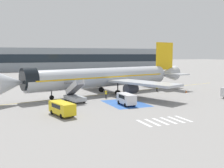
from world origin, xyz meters
name	(u,v)px	position (x,y,z in m)	size (l,w,h in m)	color
ground_plane	(100,94)	(0.00, 0.00, 0.00)	(600.00, 600.00, 0.00)	gray
apron_leadline_yellow	(103,94)	(0.44, -0.90, 0.00)	(0.20, 77.09, 0.01)	gold
apron_stand_patch_blue	(126,103)	(0.44, -12.19, 0.00)	(6.28, 8.71, 0.01)	#2856A8
apron_walkway_bar_0	(144,123)	(-3.16, -24.99, 0.00)	(0.44, 3.60, 0.01)	silver
apron_walkway_bar_1	(152,122)	(-1.96, -24.99, 0.00)	(0.44, 3.60, 0.01)	silver
apron_walkway_bar_2	(160,121)	(-0.76, -24.99, 0.00)	(0.44, 3.60, 0.01)	silver
apron_walkway_bar_3	(168,120)	(0.44, -24.99, 0.00)	(0.44, 3.60, 0.01)	silver
apron_walkway_bar_4	(176,120)	(1.64, -24.99, 0.00)	(0.44, 3.60, 0.01)	silver
apron_walkway_bar_5	(183,119)	(2.84, -24.99, 0.00)	(0.44, 3.60, 0.01)	silver
airliner	(105,77)	(1.06, -0.76, 3.63)	(43.29, 32.80, 11.44)	#B7BCC4
boarding_stairs_forward	(75,96)	(-7.38, -7.41, 1.01)	(3.23, 5.53, 4.17)	#ADB2BA
fuel_tanker	(103,77)	(7.95, 18.66, 1.75)	(8.87, 2.92, 3.47)	#38383D
service_van_0	(126,98)	(-0.13, -13.67, 1.16)	(1.85, 4.29, 1.92)	silver
service_van_1	(62,108)	(-11.67, -17.01, 1.14)	(3.02, 5.18, 1.88)	yellow
baggage_cart	(120,96)	(2.22, -5.92, 0.26)	(2.61, 3.00, 0.87)	gray
ground_crew_0	(106,94)	(-0.81, -5.92, 0.93)	(0.49, 0.42, 1.63)	#2D2D33
ground_crew_1	(157,87)	(13.25, -1.95, 0.95)	(0.43, 0.24, 1.66)	black
ground_crew_2	(131,90)	(5.90, -3.57, 0.96)	(0.45, 0.48, 1.67)	#191E38
traffic_cone_0	(186,91)	(18.56, -5.60, 0.25)	(0.45, 0.45, 0.50)	orange
terminal_building	(44,59)	(0.90, 87.47, 5.83)	(139.27, 12.10, 11.66)	#89939E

